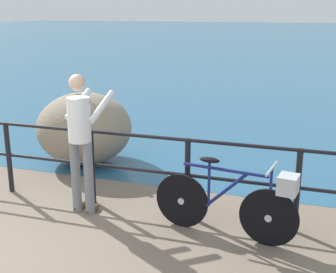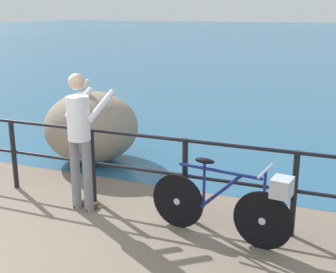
{
  "view_description": "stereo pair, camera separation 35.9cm",
  "coord_description": "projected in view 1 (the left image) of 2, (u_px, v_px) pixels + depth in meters",
  "views": [
    {
      "loc": [
        3.35,
        -2.96,
        2.52
      ],
      "look_at": [
        1.58,
        2.46,
        0.9
      ],
      "focal_mm": 48.18,
      "sensor_mm": 36.0,
      "label": 1
    },
    {
      "loc": [
        3.69,
        -2.83,
        2.52
      ],
      "look_at": [
        1.58,
        2.46,
        0.9
      ],
      "focal_mm": 48.18,
      "sensor_mm": 36.0,
      "label": 2
    }
  ],
  "objects": [
    {
      "name": "ground_plane",
      "position": [
        247.0,
        62.0,
        22.69
      ],
      "size": [
        120.0,
        120.0,
        0.1
      ],
      "primitive_type": "cube",
      "color": "#756656"
    },
    {
      "name": "bicycle",
      "position": [
        236.0,
        200.0,
        5.02
      ],
      "size": [
        1.69,
        0.48,
        0.92
      ],
      "rotation": [
        0.0,
        0.0,
        -0.14
      ],
      "color": "black",
      "rests_on": "ground_plane"
    },
    {
      "name": "person_at_railing",
      "position": [
        81.0,
        138.0,
        5.55
      ],
      "size": [
        0.51,
        0.66,
        1.78
      ],
      "rotation": [
        0.0,
        0.0,
        1.43
      ],
      "color": "slate",
      "rests_on": "ground_plane"
    },
    {
      "name": "promenade_railing",
      "position": [
        49.0,
        153.0,
        6.11
      ],
      "size": [
        9.22,
        0.07,
        1.02
      ],
      "color": "black",
      "rests_on": "ground_plane"
    },
    {
      "name": "sea_surface",
      "position": [
        286.0,
        34.0,
        48.19
      ],
      "size": [
        120.0,
        90.0,
        0.01
      ],
      "primitive_type": "cube",
      "color": "#285B7F",
      "rests_on": "ground_plane"
    },
    {
      "name": "seagull",
      "position": [
        76.0,
        85.0,
        7.27
      ],
      "size": [
        0.34,
        0.18,
        0.23
      ],
      "rotation": [
        0.0,
        0.0,
        6.01
      ],
      "color": "gold",
      "rests_on": "breakwater_boulder_main"
    },
    {
      "name": "breakwater_boulder_main",
      "position": [
        84.0,
        128.0,
        7.54
      ],
      "size": [
        1.58,
        1.56,
        1.2
      ],
      "color": "gray",
      "rests_on": "ground"
    }
  ]
}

